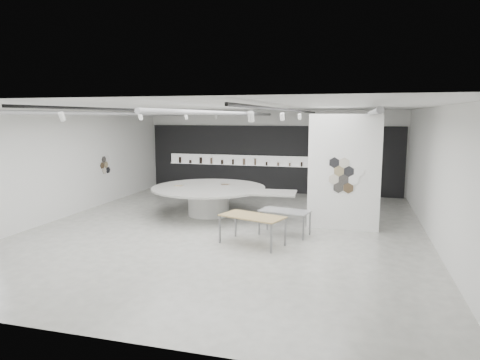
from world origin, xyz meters
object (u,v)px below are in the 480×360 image
(display_island, at_px, (211,197))
(sample_table_wood, at_px, (252,218))
(sample_table_stone, at_px, (285,213))
(kitchen_counter, at_px, (340,186))
(partition_column, at_px, (344,172))

(display_island, xyz_separation_m, sample_table_wood, (2.29, -3.07, 0.08))
(sample_table_stone, xyz_separation_m, kitchen_counter, (1.33, 6.74, -0.21))
(display_island, bearing_deg, sample_table_wood, -57.16)
(display_island, xyz_separation_m, sample_table_stone, (2.99, -1.87, 0.01))
(sample_table_wood, height_order, kitchen_counter, kitchen_counter)
(partition_column, distance_m, sample_table_stone, 2.32)
(sample_table_wood, distance_m, sample_table_stone, 1.40)
(partition_column, xyz_separation_m, sample_table_wood, (-2.35, -2.40, -1.04))
(sample_table_wood, relative_size, kitchen_counter, 1.15)
(sample_table_stone, relative_size, kitchen_counter, 0.94)
(kitchen_counter, bearing_deg, partition_column, -87.66)
(sample_table_wood, bearing_deg, partition_column, 45.67)
(partition_column, bearing_deg, sample_table_wood, -134.33)
(partition_column, distance_m, kitchen_counter, 5.71)
(partition_column, bearing_deg, kitchen_counter, 93.25)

